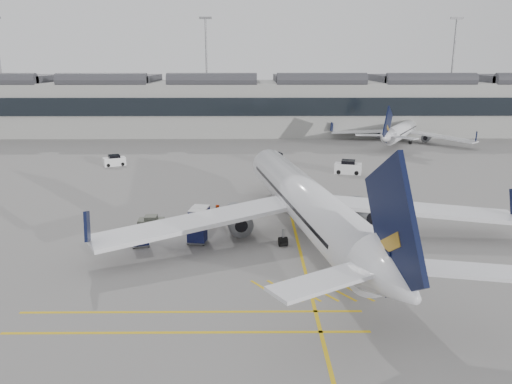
{
  "coord_description": "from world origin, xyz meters",
  "views": [
    {
      "loc": [
        5.91,
        -39.0,
        15.71
      ],
      "look_at": [
        6.3,
        4.91,
        4.0
      ],
      "focal_mm": 35.0,
      "sensor_mm": 36.0,
      "label": 1
    }
  ],
  "objects_px": {
    "ramp_agent_b": "(217,214)",
    "belt_loader": "(306,207)",
    "baggage_cart_a": "(197,233)",
    "ramp_agent_a": "(235,214)",
    "pushback_tug": "(151,223)",
    "airliner_main": "(307,203)"
  },
  "relations": [
    {
      "from": "ramp_agent_a",
      "to": "ramp_agent_b",
      "type": "height_order",
      "value": "ramp_agent_b"
    },
    {
      "from": "ramp_agent_b",
      "to": "belt_loader",
      "type": "bearing_deg",
      "value": -161.66
    },
    {
      "from": "pushback_tug",
      "to": "baggage_cart_a",
      "type": "bearing_deg",
      "value": -41.55
    },
    {
      "from": "ramp_agent_b",
      "to": "airliner_main",
      "type": "bearing_deg",
      "value": 151.91
    },
    {
      "from": "airliner_main",
      "to": "belt_loader",
      "type": "bearing_deg",
      "value": 74.29
    },
    {
      "from": "ramp_agent_b",
      "to": "baggage_cart_a",
      "type": "bearing_deg",
      "value": 74.14
    },
    {
      "from": "baggage_cart_a",
      "to": "airliner_main",
      "type": "bearing_deg",
      "value": 18.57
    },
    {
      "from": "airliner_main",
      "to": "baggage_cart_a",
      "type": "distance_m",
      "value": 10.14
    },
    {
      "from": "ramp_agent_a",
      "to": "pushback_tug",
      "type": "height_order",
      "value": "ramp_agent_a"
    },
    {
      "from": "airliner_main",
      "to": "ramp_agent_b",
      "type": "xyz_separation_m",
      "value": [
        -8.38,
        4.07,
        -2.3
      ]
    },
    {
      "from": "baggage_cart_a",
      "to": "pushback_tug",
      "type": "bearing_deg",
      "value": 150.75
    },
    {
      "from": "baggage_cart_a",
      "to": "pushback_tug",
      "type": "height_order",
      "value": "baggage_cart_a"
    },
    {
      "from": "ramp_agent_b",
      "to": "pushback_tug",
      "type": "relative_size",
      "value": 0.77
    },
    {
      "from": "ramp_agent_a",
      "to": "baggage_cart_a",
      "type": "bearing_deg",
      "value": -136.02
    },
    {
      "from": "airliner_main",
      "to": "belt_loader",
      "type": "relative_size",
      "value": 8.53
    },
    {
      "from": "airliner_main",
      "to": "ramp_agent_a",
      "type": "distance_m",
      "value": 8.19
    },
    {
      "from": "ramp_agent_b",
      "to": "pushback_tug",
      "type": "xyz_separation_m",
      "value": [
        -6.17,
        -1.8,
        -0.35
      ]
    },
    {
      "from": "baggage_cart_a",
      "to": "ramp_agent_a",
      "type": "relative_size",
      "value": 1.05
    },
    {
      "from": "belt_loader",
      "to": "pushback_tug",
      "type": "distance_m",
      "value": 16.15
    },
    {
      "from": "airliner_main",
      "to": "pushback_tug",
      "type": "height_order",
      "value": "airliner_main"
    },
    {
      "from": "airliner_main",
      "to": "ramp_agent_b",
      "type": "relative_size",
      "value": 21.78
    },
    {
      "from": "baggage_cart_a",
      "to": "ramp_agent_a",
      "type": "distance_m",
      "value": 6.6
    }
  ]
}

